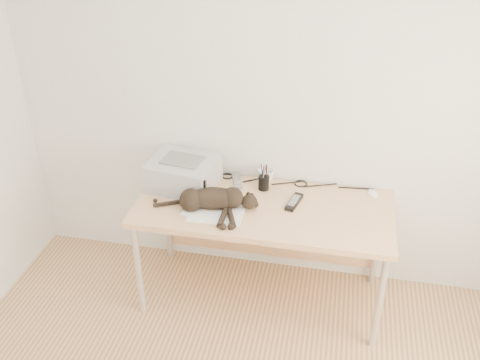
% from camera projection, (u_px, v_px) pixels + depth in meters
% --- Properties ---
extents(wall_back, '(3.50, 0.00, 3.50)m').
position_uv_depth(wall_back, '(275.00, 101.00, 3.35)').
color(wall_back, silver).
rests_on(wall_back, floor).
extents(desk, '(1.60, 0.70, 0.74)m').
position_uv_depth(desk, '(265.00, 216.00, 3.47)').
color(desk, tan).
rests_on(desk, floor).
extents(printer, '(0.47, 0.41, 0.20)m').
position_uv_depth(printer, '(183.00, 173.00, 3.49)').
color(printer, '#ADADB2').
rests_on(printer, desk).
extents(papers, '(0.38, 0.29, 0.01)m').
position_uv_depth(papers, '(215.00, 212.00, 3.27)').
color(papers, white).
rests_on(papers, desk).
extents(cat, '(0.66, 0.32, 0.15)m').
position_uv_depth(cat, '(210.00, 200.00, 3.27)').
color(cat, black).
rests_on(cat, desk).
extents(mug, '(0.15, 0.15, 0.10)m').
position_uv_depth(mug, '(266.00, 177.00, 3.55)').
color(mug, silver).
rests_on(mug, desk).
extents(pen_cup, '(0.07, 0.07, 0.18)m').
position_uv_depth(pen_cup, '(264.00, 182.00, 3.48)').
color(pen_cup, black).
rests_on(pen_cup, desk).
extents(remote_grey, '(0.10, 0.19, 0.02)m').
position_uv_depth(remote_grey, '(237.00, 181.00, 3.57)').
color(remote_grey, slate).
rests_on(remote_grey, desk).
extents(remote_black, '(0.10, 0.21, 0.02)m').
position_uv_depth(remote_black, '(294.00, 202.00, 3.35)').
color(remote_black, black).
rests_on(remote_black, desk).
extents(mouse, '(0.10, 0.12, 0.03)m').
position_uv_depth(mouse, '(373.00, 192.00, 3.44)').
color(mouse, white).
rests_on(mouse, desk).
extents(cable_tangle, '(1.36, 0.09, 0.01)m').
position_uv_depth(cable_tangle, '(271.00, 181.00, 3.59)').
color(cable_tangle, black).
rests_on(cable_tangle, desk).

